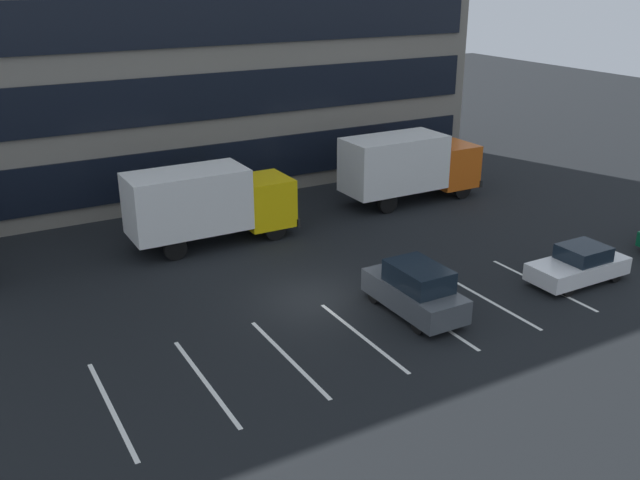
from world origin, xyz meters
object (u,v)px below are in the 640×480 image
(box_truck_yellow, at_px, (208,202))
(box_truck_orange, at_px, (409,164))
(sedan_white, at_px, (579,265))
(suv_charcoal, at_px, (415,290))

(box_truck_yellow, xyz_separation_m, box_truck_orange, (11.38, 0.62, 0.06))
(sedan_white, bearing_deg, suv_charcoal, 172.33)
(box_truck_orange, height_order, sedan_white, box_truck_orange)
(suv_charcoal, bearing_deg, box_truck_yellow, 111.00)
(sedan_white, relative_size, suv_charcoal, 0.99)
(box_truck_orange, bearing_deg, suv_charcoal, -125.15)
(sedan_white, bearing_deg, box_truck_orange, 88.72)
(sedan_white, xyz_separation_m, suv_charcoal, (-7.26, 0.98, 0.22))
(box_truck_orange, relative_size, sedan_white, 1.87)
(box_truck_yellow, distance_m, suv_charcoal, 10.82)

